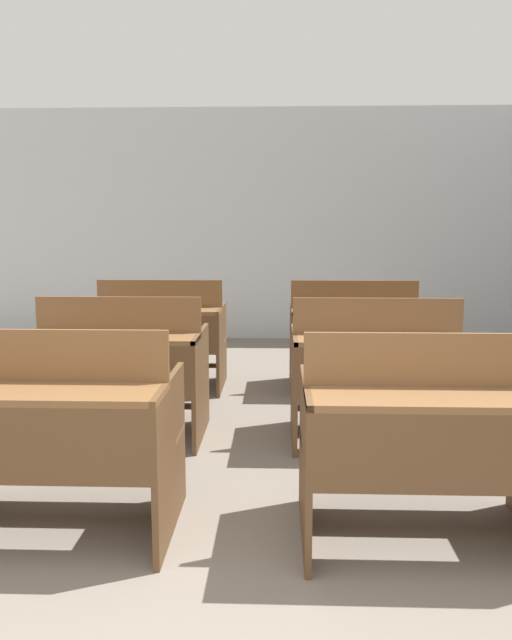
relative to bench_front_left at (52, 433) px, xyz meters
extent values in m
cube|color=silver|center=(0.62, 5.20, 0.95)|extent=(7.04, 0.06, 2.86)
cube|color=brown|center=(0.53, 0.04, -0.12)|extent=(0.03, 0.73, 0.72)
cube|color=brown|center=(0.00, -0.16, 0.23)|extent=(1.08, 0.33, 0.03)
cube|color=brown|center=(0.00, -0.31, 0.05)|extent=(1.03, 0.02, 0.32)
cube|color=brown|center=(0.00, -0.01, 0.36)|extent=(1.08, 0.02, 0.23)
cube|color=brown|center=(0.00, 0.27, -0.09)|extent=(1.08, 0.28, 0.03)
cube|color=brown|center=(0.00, 0.27, -0.34)|extent=(1.03, 0.04, 0.04)
cube|color=brown|center=(1.15, 0.01, -0.12)|extent=(0.03, 0.73, 0.72)
cube|color=brown|center=(1.67, -0.19, 0.23)|extent=(1.08, 0.33, 0.03)
cube|color=brown|center=(1.67, -0.35, 0.05)|extent=(1.03, 0.02, 0.32)
cube|color=brown|center=(1.67, -0.04, 0.36)|extent=(1.08, 0.02, 0.23)
cube|color=brown|center=(1.67, 0.24, -0.09)|extent=(1.08, 0.28, 0.03)
cube|color=brown|center=(1.67, 0.24, -0.34)|extent=(1.03, 0.04, 0.04)
cube|color=brown|center=(-0.55, 1.36, -0.12)|extent=(0.03, 0.73, 0.72)
cube|color=brown|center=(0.51, 1.36, -0.12)|extent=(0.03, 0.73, 0.72)
cube|color=brown|center=(-0.02, 1.16, 0.23)|extent=(1.08, 0.33, 0.03)
cube|color=brown|center=(-0.02, 1.00, 0.05)|extent=(1.03, 0.02, 0.32)
cube|color=brown|center=(-0.02, 1.31, 0.36)|extent=(1.08, 0.02, 0.23)
cube|color=brown|center=(-0.02, 1.59, -0.09)|extent=(1.08, 0.28, 0.03)
cube|color=brown|center=(-0.02, 1.59, -0.34)|extent=(1.03, 0.04, 0.04)
cube|color=brown|center=(1.13, 1.34, -0.12)|extent=(0.03, 0.73, 0.72)
cube|color=brown|center=(2.18, 1.34, -0.12)|extent=(0.03, 0.73, 0.72)
cube|color=brown|center=(1.66, 1.14, 0.23)|extent=(1.08, 0.33, 0.03)
cube|color=brown|center=(1.66, 0.99, 0.05)|extent=(1.03, 0.02, 0.32)
cube|color=brown|center=(1.66, 1.29, 0.36)|extent=(1.08, 0.02, 0.23)
cube|color=brown|center=(1.66, 1.57, -0.09)|extent=(1.08, 0.28, 0.03)
cube|color=brown|center=(1.66, 1.57, -0.34)|extent=(1.03, 0.04, 0.04)
cube|color=brown|center=(-0.53, 2.68, -0.12)|extent=(0.03, 0.73, 0.72)
cube|color=brown|center=(0.53, 2.68, -0.12)|extent=(0.03, 0.73, 0.72)
cube|color=brown|center=(0.00, 2.48, 0.23)|extent=(1.08, 0.33, 0.03)
cube|color=brown|center=(0.00, 2.33, 0.05)|extent=(1.03, 0.02, 0.32)
cube|color=brown|center=(0.00, 2.63, 0.36)|extent=(1.08, 0.02, 0.23)
cube|color=brown|center=(0.00, 2.91, -0.09)|extent=(1.08, 0.28, 0.03)
cube|color=brown|center=(0.00, 2.91, -0.34)|extent=(1.03, 0.04, 0.04)
cube|color=#54371E|center=(1.14, 2.68, -0.12)|extent=(0.03, 0.73, 0.72)
cube|color=#54371E|center=(2.20, 2.68, -0.12)|extent=(0.03, 0.73, 0.72)
cube|color=brown|center=(1.67, 2.48, 0.23)|extent=(1.08, 0.33, 0.03)
cube|color=#54371E|center=(1.67, 2.33, 0.05)|extent=(1.03, 0.02, 0.32)
cube|color=brown|center=(1.67, 2.63, 0.36)|extent=(1.08, 0.02, 0.23)
cube|color=brown|center=(1.67, 2.91, -0.09)|extent=(1.08, 0.28, 0.03)
cube|color=#54371E|center=(1.67, 2.91, -0.34)|extent=(1.03, 0.04, 0.04)
camera|label=1|loc=(1.02, -2.68, 0.92)|focal=35.00mm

